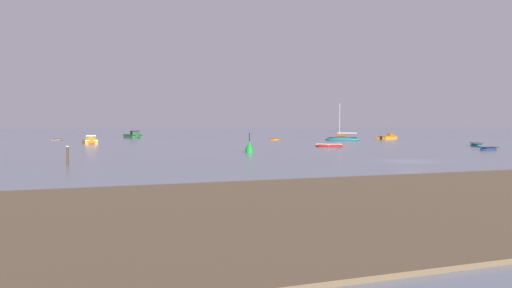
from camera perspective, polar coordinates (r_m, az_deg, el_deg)
The scene contains 12 objects.
ground_plane at distance 44.17m, azimuth 16.35°, elevation -1.83°, with size 800.00×800.00×0.00m, color gray.
motorboat_moored_0 at distance 110.59m, azimuth 14.33°, elevation 0.64°, with size 5.97×4.30×1.95m.
motorboat_moored_1 at distance 120.50m, azimuth -13.14°, elevation 0.81°, with size 3.75×6.85×2.47m.
motorboat_moored_2 at distance 85.20m, azimuth -17.63°, elevation 0.22°, with size 2.11×5.53×2.06m.
rowboat_moored_0 at distance 100.86m, azimuth 2.12°, elevation 0.49°, with size 3.18×2.33×0.48m.
rowboat_moored_1 at distance 70.76m, azimuth 8.00°, elevation -0.19°, with size 3.77×3.29×0.59m.
sailboat_moored_0 at distance 99.62m, azimuth 9.44°, elevation 0.55°, with size 6.50×5.47×7.33m.
rowboat_moored_2 at distance 79.29m, azimuth 22.92°, elevation -0.08°, with size 3.44×4.09×0.64m.
rowboat_moored_3 at distance 106.32m, azimuth -20.94°, elevation 0.44°, with size 2.89×2.89×0.48m.
rowboat_moored_4 at distance 67.25m, azimuth 24.05°, elevation -0.49°, with size 3.24×1.73×0.49m.
channel_buoy at distance 55.81m, azimuth -0.71°, elevation -0.47°, with size 0.90×0.90×2.30m.
mooring_post_near at distance 40.85m, azimuth -19.89°, elevation -1.21°, with size 0.22×0.22×1.61m.
Camera 1 is at (-27.03, -34.80, 2.96)m, focal length 36.63 mm.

